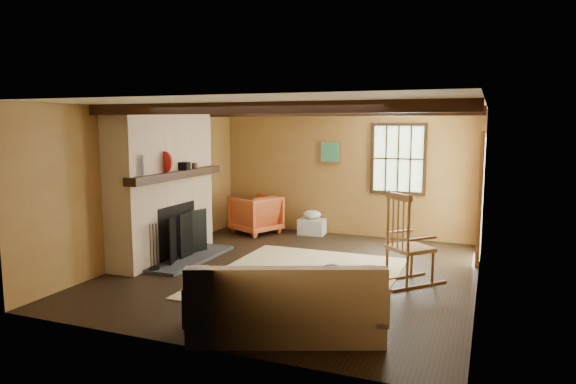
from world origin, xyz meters
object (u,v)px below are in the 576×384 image
at_px(fireplace, 164,190).
at_px(sofa, 287,308).
at_px(laundry_basket, 312,227).
at_px(rocking_chair, 407,245).
at_px(armchair, 256,214).

distance_m(fireplace, sofa, 3.74).
bearing_deg(laundry_basket, sofa, -74.12).
bearing_deg(sofa, fireplace, 122.31).
height_order(rocking_chair, sofa, rocking_chair).
bearing_deg(armchair, sofa, 53.76).
bearing_deg(armchair, laundry_basket, 130.57).
relative_size(fireplace, rocking_chair, 1.91).
relative_size(fireplace, sofa, 1.12).
relative_size(rocking_chair, sofa, 0.58).
relative_size(fireplace, laundry_basket, 4.80).
distance_m(fireplace, rocking_chair, 3.87).
xyz_separation_m(fireplace, laundry_basket, (1.63, 2.51, -0.95)).
bearing_deg(laundry_basket, rocking_chair, -48.30).
distance_m(laundry_basket, armchair, 1.14).
bearing_deg(fireplace, rocking_chair, 0.71).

